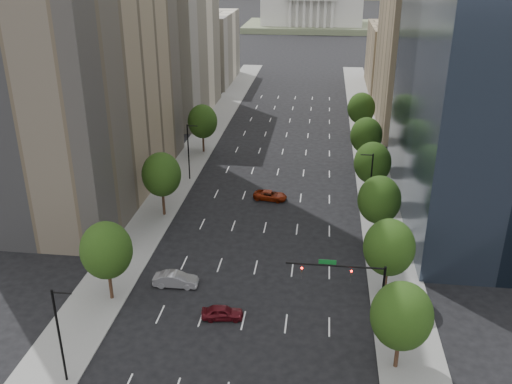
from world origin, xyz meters
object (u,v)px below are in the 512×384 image
at_px(traffic_signal, 356,282).
at_px(car_silver, 176,279).
at_px(car_red_far, 270,195).
at_px(capitol, 312,10).
at_px(car_maroon, 222,312).

bearing_deg(traffic_signal, car_silver, 164.35).
distance_m(car_silver, car_red_far, 24.98).
xyz_separation_m(capitol, car_maroon, (-2.07, -219.60, -7.88)).
bearing_deg(car_maroon, car_silver, 42.63).
bearing_deg(car_silver, capitol, -3.67).
relative_size(capitol, car_maroon, 14.71).
bearing_deg(car_silver, traffic_signal, -107.18).
height_order(capitol, car_red_far, capitol).
bearing_deg(capitol, car_maroon, -90.54).
bearing_deg(car_red_far, car_silver, 169.58).
xyz_separation_m(capitol, car_silver, (-8.04, -214.51, -7.79)).
bearing_deg(car_red_far, traffic_signal, -151.74).
distance_m(car_maroon, car_silver, 7.85).
bearing_deg(traffic_signal, capitol, 92.74).
bearing_deg(car_red_far, car_maroon, -175.82).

